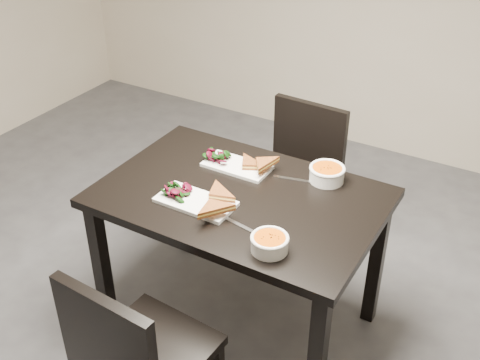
{
  "coord_description": "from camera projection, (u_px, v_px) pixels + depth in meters",
  "views": [
    {
      "loc": [
        1.16,
        -1.37,
        2.15
      ],
      "look_at": [
        0.09,
        0.46,
        0.82
      ],
      "focal_mm": 44.36,
      "sensor_mm": 36.0,
      "label": 1
    }
  ],
  "objects": [
    {
      "name": "soup_bowl_near",
      "position": [
        270.0,
        243.0,
        2.19
      ],
      "size": [
        0.15,
        0.15,
        0.07
      ],
      "color": "white",
      "rests_on": "table"
    },
    {
      "name": "sandwich_near",
      "position": [
        210.0,
        198.0,
        2.44
      ],
      "size": [
        0.19,
        0.17,
        0.05
      ],
      "primitive_type": null,
      "rotation": [
        0.0,
        0.0,
        0.29
      ],
      "color": "#A04F21",
      "rests_on": "plate_near"
    },
    {
      "name": "cutlery_near",
      "position": [
        240.0,
        225.0,
        2.34
      ],
      "size": [
        0.18,
        0.05,
        0.0
      ],
      "primitive_type": "cube",
      "rotation": [
        0.0,
        0.0,
        -0.17
      ],
      "color": "silver",
      "rests_on": "table"
    },
    {
      "name": "chair_near",
      "position": [
        134.0,
        355.0,
        2.13
      ],
      "size": [
        0.44,
        0.44,
        0.85
      ],
      "rotation": [
        0.0,
        0.0,
        -0.06
      ],
      "color": "black",
      "rests_on": "ground"
    },
    {
      "name": "plate_near",
      "position": [
        196.0,
        202.0,
        2.47
      ],
      "size": [
        0.33,
        0.17,
        0.02
      ],
      "primitive_type": "cube",
      "color": "white",
      "rests_on": "table"
    },
    {
      "name": "cutlery_far",
      "position": [
        293.0,
        179.0,
        2.63
      ],
      "size": [
        0.18,
        0.06,
        0.0
      ],
      "primitive_type": "cube",
      "rotation": [
        0.0,
        0.0,
        0.24
      ],
      "color": "silver",
      "rests_on": "table"
    },
    {
      "name": "sandwich_far",
      "position": [
        248.0,
        165.0,
        2.66
      ],
      "size": [
        0.19,
        0.17,
        0.05
      ],
      "primitive_type": null,
      "rotation": [
        0.0,
        0.0,
        0.46
      ],
      "color": "#A04F21",
      "rests_on": "plate_far"
    },
    {
      "name": "soup_bowl_far",
      "position": [
        327.0,
        173.0,
        2.61
      ],
      "size": [
        0.16,
        0.16,
        0.07
      ],
      "color": "white",
      "rests_on": "table"
    },
    {
      "name": "table",
      "position": [
        240.0,
        213.0,
        2.59
      ],
      "size": [
        1.2,
        0.8,
        0.75
      ],
      "color": "black",
      "rests_on": "ground"
    },
    {
      "name": "salad_far",
      "position": [
        218.0,
        155.0,
        2.75
      ],
      "size": [
        0.1,
        0.09,
        0.04
      ],
      "primitive_type": null,
      "color": "black",
      "rests_on": "plate_far"
    },
    {
      "name": "salad_near",
      "position": [
        176.0,
        189.0,
        2.5
      ],
      "size": [
        0.1,
        0.09,
        0.05
      ],
      "primitive_type": null,
      "color": "black",
      "rests_on": "plate_near"
    },
    {
      "name": "plate_far",
      "position": [
        237.0,
        166.0,
        2.72
      ],
      "size": [
        0.31,
        0.15,
        0.02
      ],
      "primitive_type": "cube",
      "color": "white",
      "rests_on": "table"
    },
    {
      "name": "chair_far",
      "position": [
        298.0,
        173.0,
        3.2
      ],
      "size": [
        0.44,
        0.44,
        0.85
      ],
      "rotation": [
        0.0,
        0.0,
        -0.05
      ],
      "color": "black",
      "rests_on": "ground"
    }
  ]
}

